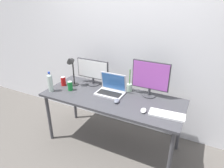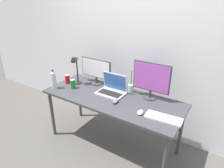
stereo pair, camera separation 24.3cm
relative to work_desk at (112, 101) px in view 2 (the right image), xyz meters
name	(u,v)px [view 2 (the right image)]	position (x,y,z in m)	size (l,w,h in m)	color
ground_plane	(112,143)	(0.00, 0.00, -0.68)	(16.00, 16.00, 0.00)	#5B5651
wall_back	(135,44)	(0.00, 0.59, 0.62)	(7.00, 0.08, 2.60)	silver
work_desk	(112,101)	(0.00, 0.00, 0.00)	(1.78, 0.71, 0.74)	#424247
monitor_left	(96,70)	(-0.41, 0.22, 0.27)	(0.48, 0.18, 0.37)	#38383D
monitor_center	(151,79)	(0.41, 0.24, 0.31)	(0.46, 0.17, 0.46)	#38383D
laptop_silver	(112,89)	(-0.06, 0.09, 0.12)	(0.36, 0.25, 0.26)	silver
keyboard_main	(164,118)	(0.71, -0.11, 0.07)	(0.38, 0.14, 0.02)	white
mouse_by_keyboard	(140,112)	(0.46, -0.15, 0.08)	(0.06, 0.10, 0.03)	silver
mouse_by_laptop	(115,101)	(0.11, -0.10, 0.08)	(0.06, 0.10, 0.04)	slate
water_bottle	(54,80)	(-0.80, -0.21, 0.19)	(0.06, 0.06, 0.27)	silver
soda_can_near_keyboard	(73,84)	(-0.59, -0.07, 0.12)	(0.07, 0.07, 0.13)	#197F33
soda_can_by_laptop	(67,79)	(-0.77, 0.01, 0.12)	(0.07, 0.07, 0.13)	red
bamboo_vase	(131,88)	(0.13, 0.26, 0.12)	(0.07, 0.07, 0.30)	#B2D1B7
desk_lamp	(75,64)	(-0.64, 0.05, 0.36)	(0.11, 0.18, 0.44)	black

